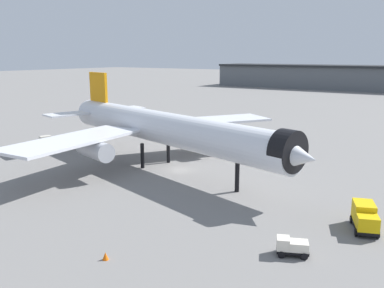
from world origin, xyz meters
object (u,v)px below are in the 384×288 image
traffic_cone_near_nose (105,256)px  traffic_cone_wingtip (230,132)px  service_truck_front (365,217)px  baggage_cart_trailing (45,140)px  airliner_near_gate (163,128)px  baggage_tug_wing (291,246)px

traffic_cone_near_nose → traffic_cone_wingtip: size_ratio=1.09×
service_truck_front → traffic_cone_wingtip: bearing=-157.6°
service_truck_front → traffic_cone_near_nose: size_ratio=7.52×
service_truck_front → baggage_cart_trailing: bearing=-118.9°
traffic_cone_near_nose → traffic_cone_wingtip: bearing=108.6°
airliner_near_gate → traffic_cone_near_nose: airliner_near_gate is taller
airliner_near_gate → baggage_tug_wing: bearing=-16.9°
baggage_cart_trailing → traffic_cone_near_nose: baggage_cart_trailing is taller
airliner_near_gate → baggage_cart_trailing: size_ratio=22.36×
baggage_cart_trailing → traffic_cone_near_nose: bearing=-105.5°
baggage_tug_wing → traffic_cone_wingtip: bearing=-79.9°
airliner_near_gate → traffic_cone_wingtip: (-6.11, 36.18, -6.83)m
service_truck_front → baggage_cart_trailing: (-71.36, 9.92, -0.61)m
traffic_cone_wingtip → baggage_cart_trailing: bearing=-129.8°
airliner_near_gate → baggage_tug_wing: airliner_near_gate is taller
baggage_tug_wing → baggage_cart_trailing: 69.73m
baggage_cart_trailing → traffic_cone_wingtip: 45.40m
traffic_cone_near_nose → traffic_cone_wingtip: traffic_cone_near_nose is taller
airliner_near_gate → baggage_cart_trailing: 35.73m
service_truck_front → baggage_tug_wing: bearing=-44.8°
baggage_tug_wing → traffic_cone_wingtip: (-37.55, 55.57, -0.61)m
traffic_cone_near_nose → traffic_cone_wingtip: 70.51m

